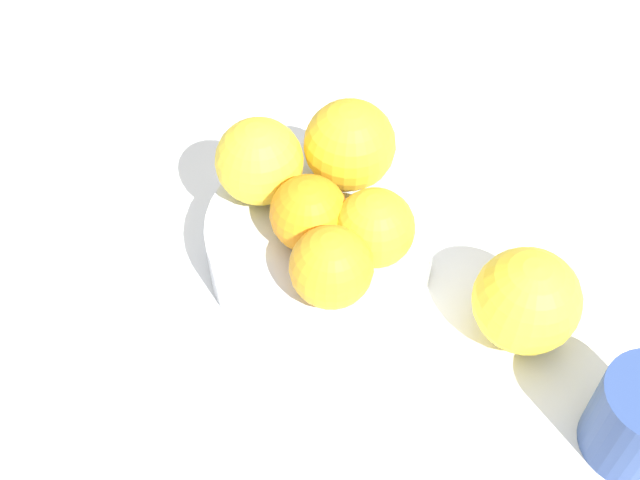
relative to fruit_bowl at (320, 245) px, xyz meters
The scene contains 8 objects.
ground_plane 3.66cm from the fruit_bowl, ahead, with size 110.00×110.00×2.00cm, color white.
fruit_bowl is the anchor object (origin of this frame).
orange_in_bowl_0 6.28cm from the fruit_bowl, 56.21° to the left, with size 6.15×6.15×6.15cm, color orange.
orange_in_bowl_1 8.80cm from the fruit_bowl, 122.17° to the right, with size 7.62×7.62×7.62cm, color yellow.
orange_in_bowl_2 9.24cm from the fruit_bowl, 86.66° to the left, with size 6.27×6.27×6.27cm, color #F9A823.
orange_in_bowl_3 8.86cm from the fruit_bowl, 41.88° to the right, with size 7.21×7.21×7.21cm, color yellow.
orange_in_bowl_4 7.97cm from the fruit_bowl, 135.98° to the left, with size 6.22×6.22×6.22cm, color yellow.
orange_loose_0 17.48cm from the fruit_bowl, 150.21° to the left, with size 8.46×8.46×8.46cm, color yellow.
Camera 1 is at (5.01, 42.01, 55.29)cm, focal length 44.96 mm.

